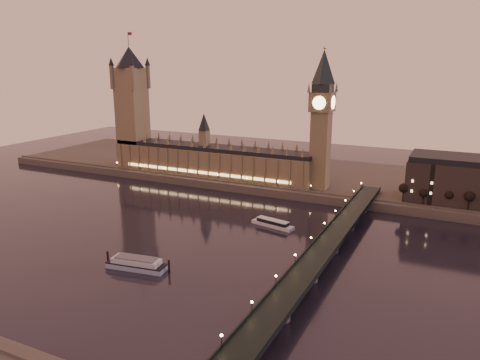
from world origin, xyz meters
name	(u,v)px	position (x,y,z in m)	size (l,w,h in m)	color
ground	(170,236)	(0.00, 0.00, 0.00)	(700.00, 700.00, 0.00)	black
far_embankment	(306,176)	(30.00, 165.00, 3.00)	(560.00, 130.00, 6.00)	#423D35
palace_of_westminster	(211,157)	(-40.12, 120.99, 21.71)	(180.00, 26.62, 52.00)	brown
victoria_tower	(132,100)	(-120.00, 121.00, 65.79)	(31.68, 31.68, 118.00)	brown
big_ben	(322,112)	(53.99, 120.99, 63.95)	(17.68, 17.68, 104.00)	brown
westminster_bridge	(321,255)	(91.61, 0.00, 5.52)	(13.20, 260.00, 15.30)	black
bare_tree_0	(405,190)	(117.79, 109.00, 15.01)	(5.94, 5.94, 12.08)	black
bare_tree_1	(426,192)	(130.76, 109.00, 15.01)	(5.94, 5.94, 12.08)	black
bare_tree_2	(447,195)	(143.72, 109.00, 15.01)	(5.94, 5.94, 12.08)	black
bare_tree_3	(469,197)	(156.69, 109.00, 15.01)	(5.94, 5.94, 12.08)	black
cruise_boat_a	(273,223)	(48.44, 41.75, 2.01)	(29.19, 12.03, 4.57)	silver
moored_barge	(137,264)	(10.49, -44.36, 2.74)	(35.11, 12.76, 6.50)	#939FBB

